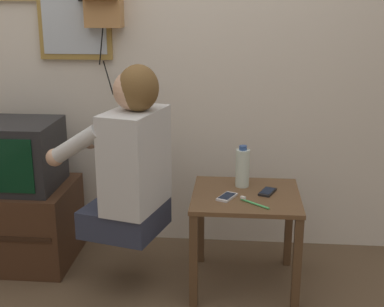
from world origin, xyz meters
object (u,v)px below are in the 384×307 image
water_bottle (243,167)px  cell_phone_held (227,197)px  television (6,154)px  person (131,159)px  toothbrush (253,203)px  wall_mirror (73,1)px  cell_phone_spare (267,192)px

water_bottle → cell_phone_held: bearing=-112.6°
television → person: bearing=-18.1°
cell_phone_held → toothbrush: 0.14m
water_bottle → toothbrush: bearing=-78.4°
person → television: person is taller
person → wall_mirror: wall_mirror is taller
television → cell_phone_held: size_ratio=4.07×
person → television: size_ratio=1.51×
television → wall_mirror: wall_mirror is taller
water_bottle → person: bearing=-159.5°
wall_mirror → water_bottle: wall_mirror is taller
person → cell_phone_held: size_ratio=6.16×
wall_mirror → cell_phone_held: 1.41m
person → toothbrush: bearing=-78.9°
television → cell_phone_spare: television is taller
cell_phone_spare → water_bottle: size_ratio=0.62×
cell_phone_spare → cell_phone_held: bearing=-134.6°
cell_phone_held → cell_phone_spare: 0.22m
toothbrush → television: bearing=118.3°
toothbrush → cell_phone_held: bearing=101.7°
wall_mirror → cell_phone_spare: wall_mirror is taller
cell_phone_spare → toothbrush: bearing=-94.6°
wall_mirror → toothbrush: (1.02, -0.63, -0.93)m
person → cell_phone_spare: size_ratio=6.18×
wall_mirror → cell_phone_held: (0.89, -0.56, -0.93)m
person → toothbrush: (0.60, -0.04, -0.19)m
television → toothbrush: 1.38m
wall_mirror → cell_phone_held: size_ratio=4.70×
wall_mirror → water_bottle: (0.97, -0.38, -0.83)m
wall_mirror → toothbrush: bearing=-31.7°
person → wall_mirror: size_ratio=1.31×
wall_mirror → cell_phone_spare: size_ratio=4.71×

